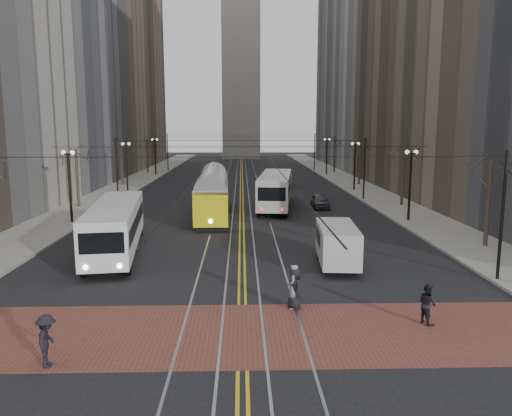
{
  "coord_description": "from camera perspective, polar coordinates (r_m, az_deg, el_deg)",
  "views": [
    {
      "loc": [
        -0.0,
        -21.91,
        7.74
      ],
      "look_at": [
        0.84,
        7.01,
        3.0
      ],
      "focal_mm": 35.0,
      "sensor_mm": 36.0,
      "label": 1
    }
  ],
  "objects": [
    {
      "name": "centre_lines",
      "position": [
        67.35,
        -1.66,
        2.71
      ],
      "size": [
        0.42,
        130.0,
        0.01
      ],
      "primitive_type": "cube",
      "color": "gold",
      "rests_on": "ground"
    },
    {
      "name": "sedan_silver",
      "position": [
        65.17,
        3.31,
        3.22
      ],
      "size": [
        2.39,
        5.35,
        1.71
      ],
      "primitive_type": "imported",
      "rotation": [
        0.0,
        0.0,
        -0.11
      ],
      "color": "#A2A4AA",
      "rests_on": "ground"
    },
    {
      "name": "trolley_wires",
      "position": [
        56.88,
        -1.67,
        5.3
      ],
      "size": [
        25.96,
        120.0,
        6.6
      ],
      "color": "black",
      "rests_on": "ground"
    },
    {
      "name": "clock_tower",
      "position": [
        127.08,
        -1.76,
        22.13
      ],
      "size": [
        12.0,
        12.0,
        66.0
      ],
      "color": "#B2AFA5",
      "rests_on": "ground"
    },
    {
      "name": "building_right_midfar",
      "position": [
        93.9,
        16.42,
        20.15
      ],
      "size": [
        20.0,
        20.0,
        52.0
      ],
      "primitive_type": "cube",
      "color": "#9E9C94",
      "rests_on": "ground"
    },
    {
      "name": "sidewalk_left",
      "position": [
        68.99,
        -14.23,
        2.64
      ],
      "size": [
        5.0,
        140.0,
        0.15
      ],
      "primitive_type": "cube",
      "color": "gray",
      "rests_on": "ground"
    },
    {
      "name": "rear_bus",
      "position": [
        47.7,
        2.23,
        1.94
      ],
      "size": [
        4.17,
        12.72,
        3.26
      ],
      "primitive_type": "cube",
      "rotation": [
        0.0,
        0.0,
        -0.12
      ],
      "color": "#BABABA",
      "rests_on": "ground"
    },
    {
      "name": "building_right_far",
      "position": [
        111.56,
        11.99,
        15.41
      ],
      "size": [
        16.0,
        20.0,
        40.0
      ],
      "primitive_type": "cube",
      "color": "slate",
      "rests_on": "ground"
    },
    {
      "name": "pedestrian_b",
      "position": [
        21.61,
        4.22,
        -8.97
      ],
      "size": [
        0.54,
        0.75,
        1.92
      ],
      "primitive_type": "imported",
      "rotation": [
        0.0,
        0.0,
        4.58
      ],
      "color": "gray",
      "rests_on": "crosswalk_band"
    },
    {
      "name": "sidewalk_right",
      "position": [
        69.0,
        10.91,
        2.75
      ],
      "size": [
        5.0,
        140.0,
        0.15
      ],
      "primitive_type": "cube",
      "color": "gray",
      "rests_on": "ground"
    },
    {
      "name": "cargo_van",
      "position": [
        28.2,
        9.25,
        -4.31
      ],
      "size": [
        2.4,
        5.37,
        2.31
      ],
      "primitive_type": "cube",
      "rotation": [
        0.0,
        0.0,
        -0.08
      ],
      "color": "#B9B9B9",
      "rests_on": "ground"
    },
    {
      "name": "streetcar",
      "position": [
        43.37,
        -4.96,
        1.18
      ],
      "size": [
        3.0,
        13.95,
        3.27
      ],
      "primitive_type": "cube",
      "rotation": [
        0.0,
        0.0,
        0.03
      ],
      "color": "yellow",
      "rests_on": "ground"
    },
    {
      "name": "lamp_posts",
      "position": [
        50.9,
        -1.67,
        3.73
      ],
      "size": [
        27.6,
        57.2,
        5.6
      ],
      "color": "black",
      "rests_on": "ground"
    },
    {
      "name": "street_trees",
      "position": [
        57.37,
        -1.67,
        4.36
      ],
      "size": [
        31.68,
        53.28,
        5.6
      ],
      "color": "#382D23",
      "rests_on": "ground"
    },
    {
      "name": "pedestrian_c",
      "position": [
        21.17,
        18.99,
        -10.29
      ],
      "size": [
        0.84,
        0.95,
        1.62
      ],
      "primitive_type": "imported",
      "rotation": [
        0.0,
        0.0,
        1.92
      ],
      "color": "black",
      "rests_on": "crosswalk_band"
    },
    {
      "name": "transit_bus",
      "position": [
        31.85,
        -15.73,
        -2.28
      ],
      "size": [
        4.17,
        12.51,
        3.07
      ],
      "primitive_type": "cube",
      "rotation": [
        0.0,
        0.0,
        0.13
      ],
      "color": "silver",
      "rests_on": "ground"
    },
    {
      "name": "crosswalk_band",
      "position": [
        19.5,
        -1.58,
        -14.05
      ],
      "size": [
        25.0,
        6.0,
        0.01
      ],
      "primitive_type": "cube",
      "color": "brown",
      "rests_on": "ground"
    },
    {
      "name": "ground",
      "position": [
        23.23,
        -1.6,
        -10.16
      ],
      "size": [
        260.0,
        260.0,
        0.0
      ],
      "primitive_type": "plane",
      "color": "black",
      "rests_on": "ground"
    },
    {
      "name": "pedestrian_a",
      "position": [
        21.63,
        4.42,
        -9.1
      ],
      "size": [
        0.84,
        1.03,
        1.82
      ],
      "primitive_type": "imported",
      "rotation": [
        0.0,
        0.0,
        1.92
      ],
      "color": "black",
      "rests_on": "crosswalk_band"
    },
    {
      "name": "streetcar_rails",
      "position": [
        67.35,
        -1.66,
        2.7
      ],
      "size": [
        4.8,
        130.0,
        0.02
      ],
      "primitive_type": "cube",
      "color": "gray",
      "rests_on": "ground"
    },
    {
      "name": "sedan_grey",
      "position": [
        48.25,
        7.34,
        0.8
      ],
      "size": [
        1.7,
        4.0,
        1.35
      ],
      "primitive_type": "imported",
      "rotation": [
        0.0,
        0.0,
        -0.03
      ],
      "color": "#3C3F43",
      "rests_on": "ground"
    },
    {
      "name": "building_right_mid",
      "position": [
        73.13,
        19.54,
        16.06
      ],
      "size": [
        16.0,
        20.0,
        34.0
      ],
      "primitive_type": "cube",
      "color": "brown",
      "rests_on": "ground"
    },
    {
      "name": "building_left_mid",
      "position": [
        73.13,
        -22.99,
        15.86
      ],
      "size": [
        16.0,
        20.0,
        34.0
      ],
      "primitive_type": "cube",
      "color": "slate",
      "rests_on": "ground"
    },
    {
      "name": "building_left_midfar",
      "position": [
        93.9,
        -19.91,
        19.98
      ],
      "size": [
        20.0,
        20.0,
        52.0
      ],
      "primitive_type": "cube",
      "color": "gray",
      "rests_on": "ground"
    },
    {
      "name": "pedestrian_d",
      "position": [
        18.01,
        -22.8,
        -13.81
      ],
      "size": [
        0.8,
        1.21,
        1.75
      ],
      "primitive_type": "imported",
      "rotation": [
        0.0,
        0.0,
        1.7
      ],
      "color": "black",
      "rests_on": "crosswalk_band"
    },
    {
      "name": "building_left_far",
      "position": [
        111.56,
        -15.43,
        15.29
      ],
      "size": [
        16.0,
        20.0,
        40.0
      ],
      "primitive_type": "cube",
      "color": "brown",
      "rests_on": "ground"
    }
  ]
}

